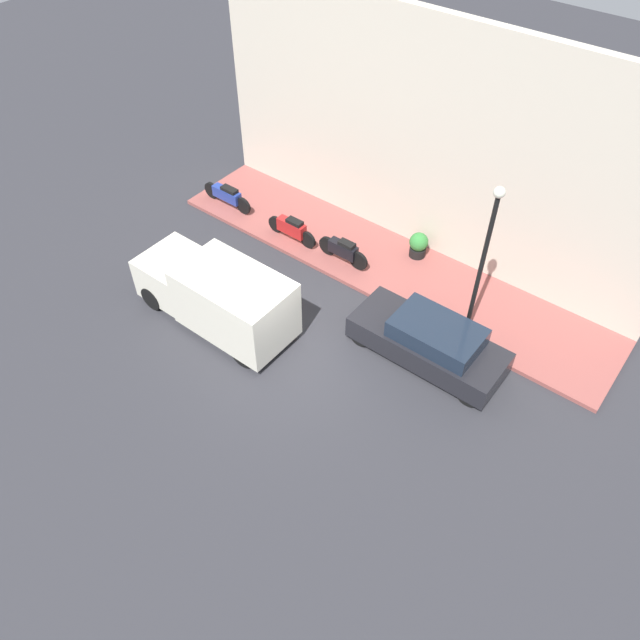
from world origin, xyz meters
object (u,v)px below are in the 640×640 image
Objects in this scene: motorcycle_black at (343,250)px; motorcycle_blue at (227,195)px; streetlamp at (485,253)px; potted_plant at (418,245)px; motorcycle_red at (292,228)px; delivery_van at (216,294)px; parked_car at (430,342)px.

motorcycle_blue is at bearing 90.51° from motorcycle_black.
motorcycle_blue is 0.44× the size of streetlamp.
motorcycle_red is at bearing 116.26° from potted_plant.
delivery_van is 2.65× the size of motorcycle_black.
delivery_van is (-2.40, 5.41, 0.38)m from parked_car.
motorcycle_red is 0.91× the size of motorcycle_blue.
motorcycle_red is (3.99, 0.62, -0.45)m from delivery_van.
motorcycle_blue is 9.72m from streetlamp.
streetlamp is at bearing -57.68° from delivery_van.
parked_car is 9.12m from motorcycle_blue.
streetlamp is (3.70, -5.84, 2.00)m from delivery_van.
potted_plant is (5.77, -3.00, -0.45)m from delivery_van.
motorcycle_blue is 6.77m from potted_plant.
motorcycle_black is at bearing 67.26° from parked_car.
potted_plant is (2.08, 2.84, -2.46)m from streetlamp.
motorcycle_black is 2.18× the size of potted_plant.
motorcycle_blue is at bearing 104.56° from potted_plant.
motorcycle_red is 0.40× the size of streetlamp.
delivery_van is at bearing 162.12° from motorcycle_black.
motorcycle_red is 4.04m from potted_plant.
motorcycle_black is (0.13, -1.95, 0.00)m from motorcycle_red.
streetlamp reaches higher than delivery_van.
motorcycle_red is at bearing 75.30° from parked_car.
delivery_van reaches higher than motorcycle_blue.
motorcycle_blue is 2.52× the size of potted_plant.
potted_plant is (1.79, -3.62, -0.01)m from motorcycle_red.
motorcycle_black is at bearing -86.25° from motorcycle_red.
motorcycle_blue is (0.08, 2.93, -0.01)m from motorcycle_red.
parked_car reaches higher than motorcycle_blue.
motorcycle_blue is at bearing 88.35° from motorcycle_red.
streetlamp reaches higher than potted_plant.
parked_car is 0.88× the size of delivery_van.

